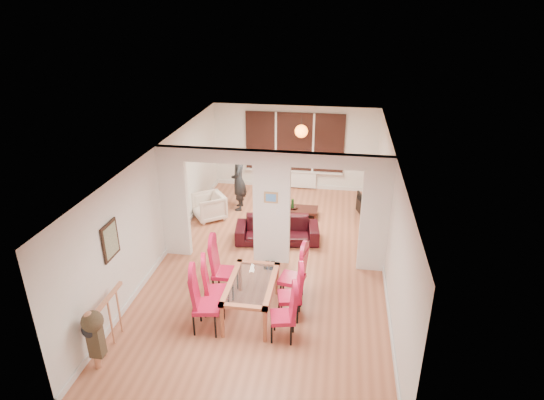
% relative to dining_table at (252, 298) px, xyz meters
% --- Properties ---
extents(floor, '(5.00, 9.00, 0.01)m').
position_rel_dining_table_xyz_m(floor, '(0.07, 1.98, -0.35)').
color(floor, '#B16647').
rests_on(floor, ground).
extents(room_walls, '(5.00, 9.00, 2.60)m').
position_rel_dining_table_xyz_m(room_walls, '(0.07, 1.98, 0.95)').
color(room_walls, silver).
rests_on(room_walls, floor).
extents(divider_wall, '(5.00, 0.18, 2.60)m').
position_rel_dining_table_xyz_m(divider_wall, '(0.07, 1.98, 0.95)').
color(divider_wall, white).
rests_on(divider_wall, floor).
extents(bay_window_blinds, '(3.00, 0.08, 1.80)m').
position_rel_dining_table_xyz_m(bay_window_blinds, '(0.07, 6.42, 1.15)').
color(bay_window_blinds, black).
rests_on(bay_window_blinds, room_walls).
extents(radiator, '(1.40, 0.08, 0.50)m').
position_rel_dining_table_xyz_m(radiator, '(0.07, 6.38, -0.05)').
color(radiator, white).
rests_on(radiator, floor).
extents(pendant_light, '(0.36, 0.36, 0.36)m').
position_rel_dining_table_xyz_m(pendant_light, '(0.37, 5.28, 1.80)').
color(pendant_light, orange).
rests_on(pendant_light, room_walls).
extents(stair_newel, '(0.40, 1.20, 1.10)m').
position_rel_dining_table_xyz_m(stair_newel, '(-2.18, -1.22, 0.20)').
color(stair_newel, tan).
rests_on(stair_newel, floor).
extents(wall_poster, '(0.04, 0.52, 0.67)m').
position_rel_dining_table_xyz_m(wall_poster, '(-2.40, -0.42, 1.25)').
color(wall_poster, gray).
rests_on(wall_poster, room_walls).
extents(pillar_photo, '(0.30, 0.03, 0.25)m').
position_rel_dining_table_xyz_m(pillar_photo, '(0.07, 1.88, 1.25)').
color(pillar_photo, '#4C8CD8').
rests_on(pillar_photo, divider_wall).
extents(dining_table, '(0.85, 1.51, 0.71)m').
position_rel_dining_table_xyz_m(dining_table, '(0.00, 0.00, 0.00)').
color(dining_table, '#AB5F3F').
rests_on(dining_table, floor).
extents(dining_chair_la, '(0.54, 0.54, 1.18)m').
position_rel_dining_table_xyz_m(dining_chair_la, '(-0.69, -0.55, 0.23)').
color(dining_chair_la, '#B51237').
rests_on(dining_chair_la, floor).
extents(dining_chair_lb, '(0.53, 0.53, 1.09)m').
position_rel_dining_table_xyz_m(dining_chair_lb, '(-0.66, -0.05, 0.19)').
color(dining_chair_lb, '#B51237').
rests_on(dining_chair_lb, floor).
extents(dining_chair_lc, '(0.49, 0.49, 1.18)m').
position_rel_dining_table_xyz_m(dining_chair_lc, '(-0.64, 0.55, 0.24)').
color(dining_chair_lc, '#B51237').
rests_on(dining_chair_lc, floor).
extents(dining_chair_ra, '(0.49, 0.49, 1.04)m').
position_rel_dining_table_xyz_m(dining_chair_ra, '(0.66, -0.56, 0.16)').
color(dining_chair_ra, '#B51237').
rests_on(dining_chair_ra, floor).
extents(dining_chair_rb, '(0.50, 0.50, 1.05)m').
position_rel_dining_table_xyz_m(dining_chair_rb, '(0.71, 0.03, 0.17)').
color(dining_chair_rb, '#B51237').
rests_on(dining_chair_rb, floor).
extents(dining_chair_rc, '(0.54, 0.54, 1.16)m').
position_rel_dining_table_xyz_m(dining_chair_rc, '(0.69, 0.56, 0.22)').
color(dining_chair_rc, '#B51237').
rests_on(dining_chair_rc, floor).
extents(sofa, '(2.10, 1.05, 0.59)m').
position_rel_dining_table_xyz_m(sofa, '(0.06, 2.92, -0.06)').
color(sofa, black).
rests_on(sofa, floor).
extents(armchair, '(1.06, 1.07, 0.70)m').
position_rel_dining_table_xyz_m(armchair, '(-1.93, 3.85, -0.00)').
color(armchair, beige).
rests_on(armchair, floor).
extents(person, '(0.67, 0.49, 1.72)m').
position_rel_dining_table_xyz_m(person, '(-1.28, 4.62, 0.50)').
color(person, black).
rests_on(person, floor).
extents(television, '(0.98, 0.41, 0.57)m').
position_rel_dining_table_xyz_m(television, '(2.07, 4.60, -0.07)').
color(television, black).
rests_on(television, floor).
extents(coffee_table, '(1.14, 0.66, 0.25)m').
position_rel_dining_table_xyz_m(coffee_table, '(0.41, 4.36, -0.23)').
color(coffee_table, black).
rests_on(coffee_table, floor).
extents(bottle, '(0.07, 0.07, 0.30)m').
position_rel_dining_table_xyz_m(bottle, '(0.27, 4.31, 0.04)').
color(bottle, '#143F19').
rests_on(bottle, coffee_table).
extents(bowl, '(0.21, 0.21, 0.05)m').
position_rel_dining_table_xyz_m(bowl, '(0.30, 4.31, -0.08)').
color(bowl, black).
rests_on(bowl, coffee_table).
extents(shoes, '(0.22, 0.24, 0.09)m').
position_rel_dining_table_xyz_m(shoes, '(0.06, 1.67, -0.31)').
color(shoes, black).
rests_on(shoes, floor).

